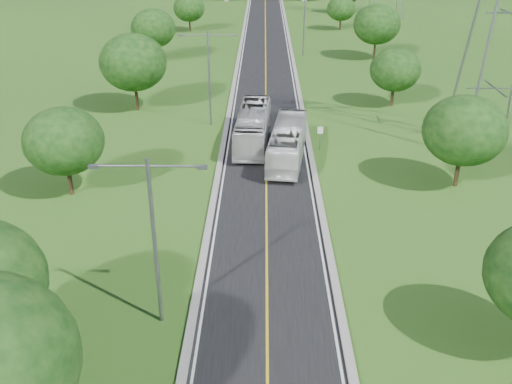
% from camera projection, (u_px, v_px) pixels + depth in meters
% --- Properties ---
extents(ground, '(260.00, 260.00, 0.00)m').
position_uv_depth(ground, '(266.00, 87.00, 75.36)').
color(ground, '#2D5919').
rests_on(ground, ground).
extents(road, '(8.00, 150.00, 0.06)m').
position_uv_depth(road, '(266.00, 75.00, 80.72)').
color(road, black).
rests_on(road, ground).
extents(curb_left, '(0.50, 150.00, 0.22)m').
position_uv_depth(curb_left, '(236.00, 74.00, 80.74)').
color(curb_left, gray).
rests_on(curb_left, ground).
extents(curb_right, '(0.50, 150.00, 0.22)m').
position_uv_depth(curb_right, '(296.00, 74.00, 80.64)').
color(curb_right, gray).
rests_on(curb_right, ground).
extents(speed_limit_sign, '(0.55, 0.09, 2.40)m').
position_uv_depth(speed_limit_sign, '(320.00, 134.00, 54.86)').
color(speed_limit_sign, slate).
rests_on(speed_limit_sign, ground).
extents(streetlight_near_left, '(5.90, 0.25, 10.00)m').
position_uv_depth(streetlight_near_left, '(153.00, 230.00, 29.79)').
color(streetlight_near_left, slate).
rests_on(streetlight_near_left, ground).
extents(streetlight_mid_left, '(5.90, 0.25, 10.00)m').
position_uv_depth(streetlight_mid_left, '(209.00, 71.00, 59.36)').
color(streetlight_mid_left, slate).
rests_on(streetlight_mid_left, ground).
extents(streetlight_far_right, '(5.90, 0.25, 10.00)m').
position_uv_depth(streetlight_far_right, '(304.00, 17.00, 88.78)').
color(streetlight_far_right, slate).
rests_on(streetlight_far_right, ground).
extents(tree_lb, '(6.30, 6.30, 7.33)m').
position_uv_depth(tree_lb, '(64.00, 141.00, 44.83)').
color(tree_lb, black).
rests_on(tree_lb, ground).
extents(tree_lc, '(7.56, 7.56, 8.79)m').
position_uv_depth(tree_lc, '(133.00, 62.00, 64.11)').
color(tree_lc, black).
rests_on(tree_lc, ground).
extents(tree_ld, '(6.72, 6.72, 7.82)m').
position_uv_depth(tree_ld, '(153.00, 28.00, 85.91)').
color(tree_ld, black).
rests_on(tree_ld, ground).
extents(tree_le, '(5.88, 5.88, 6.84)m').
position_uv_depth(tree_le, '(189.00, 8.00, 107.66)').
color(tree_le, black).
rests_on(tree_le, ground).
extents(tree_rb, '(6.72, 6.72, 7.82)m').
position_uv_depth(tree_rb, '(464.00, 130.00, 46.09)').
color(tree_rb, black).
rests_on(tree_rb, ground).
extents(tree_rc, '(5.88, 5.88, 6.84)m').
position_uv_depth(tree_rc, '(395.00, 70.00, 66.09)').
color(tree_rc, black).
rests_on(tree_rc, ground).
extents(tree_rd, '(7.14, 7.14, 8.30)m').
position_uv_depth(tree_rd, '(377.00, 24.00, 87.15)').
color(tree_rd, black).
rests_on(tree_rd, ground).
extents(tree_re, '(5.46, 5.46, 6.35)m').
position_uv_depth(tree_re, '(341.00, 8.00, 109.23)').
color(tree_re, black).
rests_on(tree_re, ground).
extents(bus_outbound, '(4.26, 12.17, 3.32)m').
position_uv_depth(bus_outbound, '(288.00, 142.00, 52.55)').
color(bus_outbound, white).
rests_on(bus_outbound, road).
extents(bus_inbound, '(3.58, 12.48, 3.44)m').
position_uv_depth(bus_inbound, '(253.00, 126.00, 56.25)').
color(bus_inbound, silver).
rests_on(bus_inbound, road).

